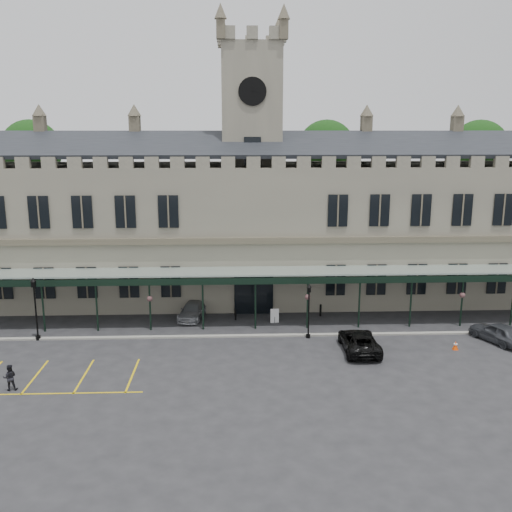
{
  "coord_description": "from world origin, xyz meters",
  "views": [
    {
      "loc": [
        -1.59,
        -34.38,
        15.0
      ],
      "look_at": [
        0.0,
        6.0,
        6.0
      ],
      "focal_mm": 40.0,
      "sensor_mm": 36.0,
      "label": 1
    }
  ],
  "objects_px": {
    "station_building": "(252,227)",
    "car_right_a": "(498,332)",
    "car_taxi": "(193,310)",
    "car_van": "(359,341)",
    "traffic_cone": "(455,345)",
    "lamp_post_left": "(35,303)",
    "lamp_post_mid": "(309,306)",
    "clock_tower": "(251,152)",
    "sign_board": "(275,316)",
    "person_b": "(10,377)"
  },
  "relations": [
    {
      "from": "lamp_post_left",
      "to": "sign_board",
      "type": "height_order",
      "value": "lamp_post_left"
    },
    {
      "from": "lamp_post_mid",
      "to": "traffic_cone",
      "type": "distance_m",
      "value": 10.53
    },
    {
      "from": "sign_board",
      "to": "car_right_a",
      "type": "relative_size",
      "value": 0.27
    },
    {
      "from": "traffic_cone",
      "to": "car_taxi",
      "type": "bearing_deg",
      "value": 157.91
    },
    {
      "from": "car_taxi",
      "to": "car_van",
      "type": "xyz_separation_m",
      "value": [
        12.0,
        -7.61,
        0.08
      ]
    },
    {
      "from": "lamp_post_left",
      "to": "car_right_a",
      "type": "xyz_separation_m",
      "value": [
        33.27,
        -1.75,
        -2.06
      ]
    },
    {
      "from": "lamp_post_left",
      "to": "car_right_a",
      "type": "distance_m",
      "value": 33.38
    },
    {
      "from": "station_building",
      "to": "person_b",
      "type": "distance_m",
      "value": 24.53
    },
    {
      "from": "car_taxi",
      "to": "traffic_cone",
      "type": "bearing_deg",
      "value": -11.65
    },
    {
      "from": "car_taxi",
      "to": "car_van",
      "type": "bearing_deg",
      "value": -21.93
    },
    {
      "from": "car_taxi",
      "to": "car_van",
      "type": "height_order",
      "value": "car_van"
    },
    {
      "from": "car_taxi",
      "to": "car_right_a",
      "type": "height_order",
      "value": "car_right_a"
    },
    {
      "from": "lamp_post_mid",
      "to": "sign_board",
      "type": "distance_m",
      "value": 4.51
    },
    {
      "from": "lamp_post_mid",
      "to": "traffic_cone",
      "type": "height_order",
      "value": "lamp_post_mid"
    },
    {
      "from": "lamp_post_mid",
      "to": "car_taxi",
      "type": "xyz_separation_m",
      "value": [
        -8.81,
        4.92,
        -1.82
      ]
    },
    {
      "from": "lamp_post_left",
      "to": "car_right_a",
      "type": "height_order",
      "value": "lamp_post_left"
    },
    {
      "from": "sign_board",
      "to": "traffic_cone",
      "type": "bearing_deg",
      "value": -31.51
    },
    {
      "from": "traffic_cone",
      "to": "person_b",
      "type": "xyz_separation_m",
      "value": [
        -28.57,
        -5.19,
        0.48
      ]
    },
    {
      "from": "station_building",
      "to": "car_right_a",
      "type": "xyz_separation_m",
      "value": [
        17.34,
        -12.21,
        -5.74
      ]
    },
    {
      "from": "station_building",
      "to": "car_van",
      "type": "bearing_deg",
      "value": -62.62
    },
    {
      "from": "car_taxi",
      "to": "car_right_a",
      "type": "bearing_deg",
      "value": -5.31
    },
    {
      "from": "station_building",
      "to": "car_van",
      "type": "height_order",
      "value": "station_building"
    },
    {
      "from": "clock_tower",
      "to": "car_taxi",
      "type": "distance_m",
      "value": 14.73
    },
    {
      "from": "station_building",
      "to": "car_taxi",
      "type": "xyz_separation_m",
      "value": [
        -5.0,
        -5.91,
        -5.84
      ]
    },
    {
      "from": "car_van",
      "to": "sign_board",
      "type": "bearing_deg",
      "value": -47.8
    },
    {
      "from": "car_right_a",
      "to": "sign_board",
      "type": "bearing_deg",
      "value": -41.53
    },
    {
      "from": "station_building",
      "to": "car_taxi",
      "type": "height_order",
      "value": "station_building"
    },
    {
      "from": "station_building",
      "to": "car_van",
      "type": "distance_m",
      "value": 16.27
    },
    {
      "from": "clock_tower",
      "to": "sign_board",
      "type": "height_order",
      "value": "clock_tower"
    },
    {
      "from": "clock_tower",
      "to": "sign_board",
      "type": "bearing_deg",
      "value": -78.09
    },
    {
      "from": "car_van",
      "to": "car_right_a",
      "type": "xyz_separation_m",
      "value": [
        10.34,
        1.3,
        0.03
      ]
    },
    {
      "from": "traffic_cone",
      "to": "person_b",
      "type": "height_order",
      "value": "person_b"
    },
    {
      "from": "traffic_cone",
      "to": "car_right_a",
      "type": "xyz_separation_m",
      "value": [
        3.58,
        1.31,
        0.43
      ]
    },
    {
      "from": "car_van",
      "to": "station_building",
      "type": "bearing_deg",
      "value": -61.93
    },
    {
      "from": "lamp_post_mid",
      "to": "person_b",
      "type": "distance_m",
      "value": 20.28
    },
    {
      "from": "traffic_cone",
      "to": "car_van",
      "type": "relative_size",
      "value": 0.12
    },
    {
      "from": "car_right_a",
      "to": "car_taxi",
      "type": "bearing_deg",
      "value": -40.28
    },
    {
      "from": "clock_tower",
      "to": "person_b",
      "type": "distance_m",
      "value": 26.92
    },
    {
      "from": "traffic_cone",
      "to": "car_right_a",
      "type": "height_order",
      "value": "car_right_a"
    },
    {
      "from": "lamp_post_left",
      "to": "sign_board",
      "type": "bearing_deg",
      "value": 9.96
    },
    {
      "from": "lamp_post_mid",
      "to": "car_taxi",
      "type": "bearing_deg",
      "value": 150.82
    },
    {
      "from": "clock_tower",
      "to": "car_van",
      "type": "xyz_separation_m",
      "value": [
        7.0,
        -13.6,
        -12.41
      ]
    },
    {
      "from": "sign_board",
      "to": "car_van",
      "type": "bearing_deg",
      "value": -53.27
    },
    {
      "from": "traffic_cone",
      "to": "car_taxi",
      "type": "relative_size",
      "value": 0.14
    },
    {
      "from": "lamp_post_mid",
      "to": "person_b",
      "type": "relative_size",
      "value": 2.61
    },
    {
      "from": "lamp_post_mid",
      "to": "person_b",
      "type": "height_order",
      "value": "lamp_post_mid"
    },
    {
      "from": "sign_board",
      "to": "person_b",
      "type": "xyz_separation_m",
      "value": [
        -16.38,
        -11.33,
        0.23
      ]
    },
    {
      "from": "station_building",
      "to": "car_right_a",
      "type": "distance_m",
      "value": 21.97
    },
    {
      "from": "traffic_cone",
      "to": "car_van",
      "type": "height_order",
      "value": "car_van"
    },
    {
      "from": "station_building",
      "to": "car_taxi",
      "type": "distance_m",
      "value": 9.7
    }
  ]
}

